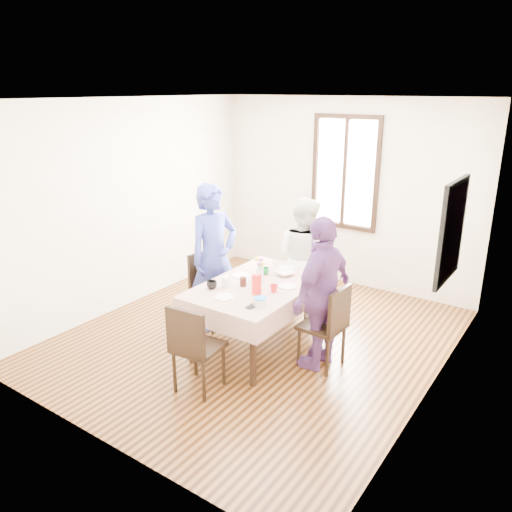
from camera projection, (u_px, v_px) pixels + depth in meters
The scene contains 31 objects.
ground at pixel (257, 337), 5.94m from camera, with size 4.50×4.50×0.00m, color black.
back_wall at pixel (345, 193), 7.27m from camera, with size 4.00×4.00×0.00m, color beige.
right_wall at pixel (443, 261), 4.44m from camera, with size 4.50×4.50×0.00m, color beige.
window_frame at pixel (345, 173), 7.16m from camera, with size 1.02×0.06×1.62m, color black.
window_pane at pixel (346, 173), 7.16m from camera, with size 0.90×0.02×1.50m, color white.
art_poster at pixel (452, 231), 4.62m from camera, with size 0.04×0.76×0.96m, color red.
dining_table at pixel (259, 316), 5.62m from camera, with size 0.93×1.49×0.75m, color black.
tablecloth at pixel (259, 284), 5.50m from camera, with size 1.05×1.61×0.01m, color #500600.
chair_left at pixel (213, 290), 6.12m from camera, with size 0.42×0.42×0.91m, color black.
chair_right at pixel (322, 326), 5.22m from camera, with size 0.42×0.42×0.91m, color black.
chair_far at pixel (304, 282), 6.39m from camera, with size 0.42×0.42×0.91m, color black.
chair_near at pixel (198, 346), 4.80m from camera, with size 0.42×0.42×0.91m, color black.
person_left at pixel (213, 257), 5.97m from camera, with size 0.65×0.42×1.77m, color #313B90.
person_far at pixel (304, 258), 6.28m from camera, with size 0.75×0.59×1.55m, color silver.
person_right at pixel (322, 293), 5.11m from camera, with size 0.95×0.40×1.63m, color #613676.
mug_black at pixel (212, 285), 5.36m from camera, with size 0.11×0.11×0.09m, color black.
mug_flag at pixel (274, 288), 5.28m from camera, with size 0.08×0.08×0.08m, color red.
mug_green at pixel (265, 271), 5.78m from camera, with size 0.10×0.10×0.08m, color #0C7226.
serving_bowl at pixel (285, 273), 5.74m from camera, with size 0.21×0.21×0.05m, color white.
juice_carton at pixel (257, 285), 5.19m from camera, with size 0.07×0.07×0.22m, color red.
butter_tub at pixel (260, 302), 4.95m from camera, with size 0.14×0.14×0.07m, color white.
jam_jar at pixel (243, 282), 5.42m from camera, with size 0.07×0.07×0.10m, color black.
drinking_glass at pixel (226, 282), 5.41m from camera, with size 0.08×0.08×0.11m, color silver.
smartphone at pixel (252, 306), 4.93m from camera, with size 0.07×0.15×0.01m, color black.
flower_vase at pixel (260, 275), 5.55m from camera, with size 0.08×0.08×0.16m, color silver.
plate_left at pixel (241, 276), 5.73m from camera, with size 0.20×0.20×0.01m, color white.
plate_right at pixel (288, 286), 5.42m from camera, with size 0.20×0.20×0.01m, color white.
plate_far at pixel (287, 268), 5.97m from camera, with size 0.20×0.20×0.01m, color white.
plate_near at pixel (224, 297), 5.13m from camera, with size 0.20×0.20×0.01m, color white.
butter_lid at pixel (260, 298), 4.94m from camera, with size 0.12×0.12×0.01m, color blue.
flower_bunch at pixel (260, 264), 5.51m from camera, with size 0.09×0.09×0.10m, color yellow, non-canonical shape.
Camera 1 is at (3.01, -4.39, 2.81)m, focal length 35.20 mm.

